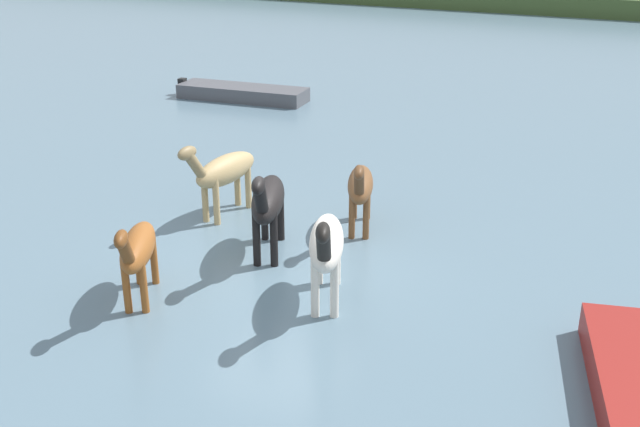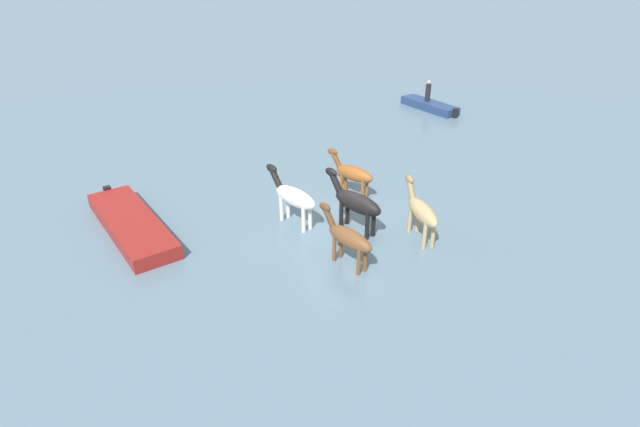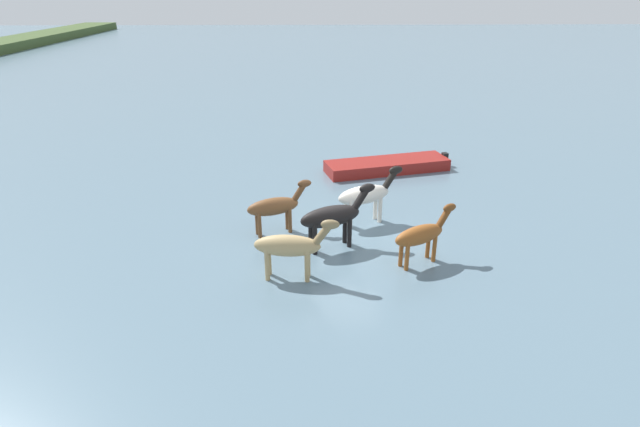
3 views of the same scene
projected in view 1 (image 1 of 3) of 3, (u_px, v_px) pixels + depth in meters
ground_plane at (276, 265)px, 14.69m from camera, size 204.53×204.53×0.00m
distant_shoreline at (587, 12)px, 49.14m from camera, size 184.08×6.00×2.40m
horse_chestnut_trailing at (137, 249)px, 13.05m from camera, size 1.41×2.18×1.78m
horse_rear_stallion at (326, 245)px, 12.93m from camera, size 1.39×2.52×2.00m
horse_dun_straggler at (360, 186)px, 15.92m from camera, size 1.19×2.30×1.82m
horse_mid_herd at (268, 201)px, 14.74m from camera, size 1.42×2.59×2.06m
horse_pinto_flank at (223, 171)px, 16.63m from camera, size 0.75×2.50×1.93m
boat_skiff_near at (242, 95)px, 27.09m from camera, size 4.97×1.80×0.74m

